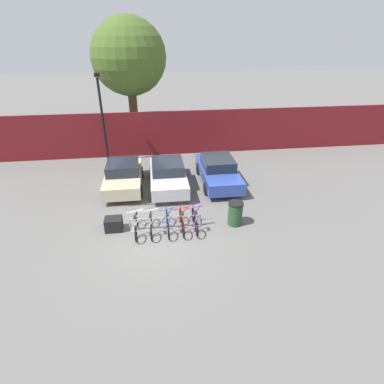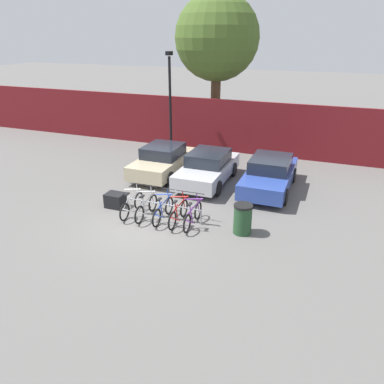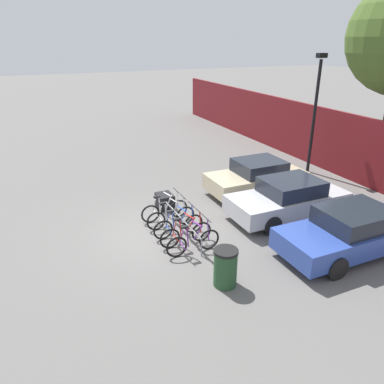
{
  "view_description": "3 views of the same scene",
  "coord_description": "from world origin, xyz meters",
  "px_view_note": "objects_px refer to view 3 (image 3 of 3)",
  "views": [
    {
      "loc": [
        0.11,
        -9.7,
        7.13
      ],
      "look_at": [
        1.58,
        1.18,
        1.37
      ],
      "focal_mm": 28.0,
      "sensor_mm": 36.0,
      "label": 1
    },
    {
      "loc": [
        5.74,
        -10.23,
        6.18
      ],
      "look_at": [
        1.23,
        1.45,
        0.83
      ],
      "focal_mm": 35.0,
      "sensor_mm": 36.0,
      "label": 2
    },
    {
      "loc": [
        10.31,
        -3.45,
        5.94
      ],
      "look_at": [
        -0.37,
        1.39,
        1.06
      ],
      "focal_mm": 35.0,
      "sensor_mm": 36.0,
      "label": 3
    }
  ],
  "objects_px": {
    "bicycle_red": "(186,234)",
    "bicycle_silver": "(171,217)",
    "bike_rack": "(182,221)",
    "bicycle_purple": "(193,242)",
    "bicycle_white": "(165,210)",
    "car_silver": "(288,199)",
    "cargo_crate": "(165,201)",
    "car_blue": "(351,231)",
    "trash_bin": "(225,267)",
    "bicycle_blue": "(179,225)",
    "car_beige": "(257,177)",
    "lamp_post": "(315,108)"
  },
  "relations": [
    {
      "from": "cargo_crate",
      "to": "lamp_post",
      "type": "bearing_deg",
      "value": 97.9
    },
    {
      "from": "bike_rack",
      "to": "bicycle_silver",
      "type": "relative_size",
      "value": 1.71
    },
    {
      "from": "bicycle_red",
      "to": "car_silver",
      "type": "xyz_separation_m",
      "value": [
        -0.31,
        4.05,
        0.31
      ]
    },
    {
      "from": "bicycle_silver",
      "to": "trash_bin",
      "type": "bearing_deg",
      "value": 4.67
    },
    {
      "from": "bicycle_silver",
      "to": "bicycle_red",
      "type": "relative_size",
      "value": 1.0
    },
    {
      "from": "bicycle_silver",
      "to": "car_blue",
      "type": "height_order",
      "value": "car_blue"
    },
    {
      "from": "bicycle_blue",
      "to": "bicycle_red",
      "type": "xyz_separation_m",
      "value": [
        0.59,
        0.0,
        0.0
      ]
    },
    {
      "from": "car_beige",
      "to": "lamp_post",
      "type": "height_order",
      "value": "lamp_post"
    },
    {
      "from": "bicycle_silver",
      "to": "lamp_post",
      "type": "xyz_separation_m",
      "value": [
        -2.58,
        7.97,
        2.62
      ]
    },
    {
      "from": "bicycle_white",
      "to": "lamp_post",
      "type": "distance_m",
      "value": 8.62
    },
    {
      "from": "car_beige",
      "to": "cargo_crate",
      "type": "height_order",
      "value": "car_beige"
    },
    {
      "from": "bicycle_white",
      "to": "lamp_post",
      "type": "relative_size",
      "value": 0.32
    },
    {
      "from": "car_silver",
      "to": "lamp_post",
      "type": "relative_size",
      "value": 0.8
    },
    {
      "from": "car_beige",
      "to": "cargo_crate",
      "type": "relative_size",
      "value": 5.69
    },
    {
      "from": "bicycle_white",
      "to": "bicycle_red",
      "type": "distance_m",
      "value": 1.85
    },
    {
      "from": "car_beige",
      "to": "bicycle_silver",
      "type": "bearing_deg",
      "value": -72.52
    },
    {
      "from": "lamp_post",
      "to": "car_silver",
      "type": "bearing_deg",
      "value": -48.08
    },
    {
      "from": "bicycle_red",
      "to": "car_beige",
      "type": "bearing_deg",
      "value": 123.05
    },
    {
      "from": "bicycle_silver",
      "to": "trash_bin",
      "type": "height_order",
      "value": "bicycle_silver"
    },
    {
      "from": "bicycle_purple",
      "to": "car_beige",
      "type": "height_order",
      "value": "car_beige"
    },
    {
      "from": "bicycle_white",
      "to": "car_blue",
      "type": "distance_m",
      "value": 5.99
    },
    {
      "from": "bicycle_purple",
      "to": "car_silver",
      "type": "relative_size",
      "value": 0.4
    },
    {
      "from": "bicycle_white",
      "to": "bicycle_red",
      "type": "bearing_deg",
      "value": -3.45
    },
    {
      "from": "bicycle_white",
      "to": "car_blue",
      "type": "xyz_separation_m",
      "value": [
        4.24,
        4.22,
        0.31
      ]
    },
    {
      "from": "car_blue",
      "to": "bicycle_blue",
      "type": "bearing_deg",
      "value": -125.18
    },
    {
      "from": "bicycle_white",
      "to": "car_silver",
      "type": "relative_size",
      "value": 0.4
    },
    {
      "from": "bicycle_white",
      "to": "bicycle_silver",
      "type": "height_order",
      "value": "same"
    },
    {
      "from": "bicycle_red",
      "to": "bicycle_silver",
      "type": "bearing_deg",
      "value": -178.35
    },
    {
      "from": "bike_rack",
      "to": "lamp_post",
      "type": "bearing_deg",
      "value": 112.1
    },
    {
      "from": "lamp_post",
      "to": "bike_rack",
      "type": "bearing_deg",
      "value": -67.9
    },
    {
      "from": "bicycle_blue",
      "to": "bicycle_red",
      "type": "distance_m",
      "value": 0.59
    },
    {
      "from": "bicycle_red",
      "to": "car_blue",
      "type": "distance_m",
      "value": 4.86
    },
    {
      "from": "bicycle_blue",
      "to": "car_beige",
      "type": "distance_m",
      "value": 4.71
    },
    {
      "from": "bicycle_blue",
      "to": "trash_bin",
      "type": "height_order",
      "value": "bicycle_blue"
    },
    {
      "from": "cargo_crate",
      "to": "bicycle_red",
      "type": "bearing_deg",
      "value": -7.13
    },
    {
      "from": "bicycle_blue",
      "to": "car_silver",
      "type": "xyz_separation_m",
      "value": [
        0.28,
        4.05,
        0.31
      ]
    },
    {
      "from": "lamp_post",
      "to": "bicycle_silver",
      "type": "bearing_deg",
      "value": -72.1
    },
    {
      "from": "bicycle_red",
      "to": "bicycle_blue",
      "type": "bearing_deg",
      "value": -178.35
    },
    {
      "from": "bicycle_purple",
      "to": "bicycle_white",
      "type": "bearing_deg",
      "value": -176.69
    },
    {
      "from": "bicycle_red",
      "to": "bicycle_purple",
      "type": "bearing_deg",
      "value": 1.65
    },
    {
      "from": "bicycle_red",
      "to": "trash_bin",
      "type": "xyz_separation_m",
      "value": [
        2.26,
        0.11,
        0.14
      ]
    },
    {
      "from": "bicycle_purple",
      "to": "car_silver",
      "type": "xyz_separation_m",
      "value": [
        -0.84,
        4.05,
        0.31
      ]
    },
    {
      "from": "bicycle_blue",
      "to": "cargo_crate",
      "type": "xyz_separation_m",
      "value": [
        -2.19,
        0.35,
        -0.1
      ]
    },
    {
      "from": "bike_rack",
      "to": "bicycle_red",
      "type": "relative_size",
      "value": 1.71
    },
    {
      "from": "cargo_crate",
      "to": "bike_rack",
      "type": "bearing_deg",
      "value": -5.35
    },
    {
      "from": "bicycle_red",
      "to": "car_blue",
      "type": "xyz_separation_m",
      "value": [
        2.39,
        4.22,
        0.31
      ]
    },
    {
      "from": "trash_bin",
      "to": "cargo_crate",
      "type": "relative_size",
      "value": 1.47
    },
    {
      "from": "bicycle_purple",
      "to": "car_silver",
      "type": "distance_m",
      "value": 4.15
    },
    {
      "from": "car_silver",
      "to": "car_beige",
      "type": "bearing_deg",
      "value": 174.87
    },
    {
      "from": "bicycle_blue",
      "to": "bicycle_purple",
      "type": "height_order",
      "value": "same"
    }
  ]
}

